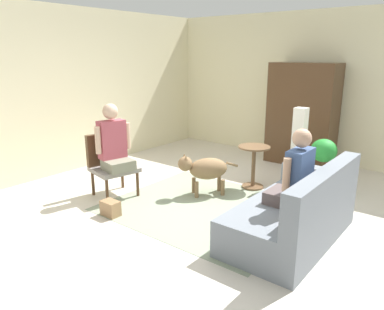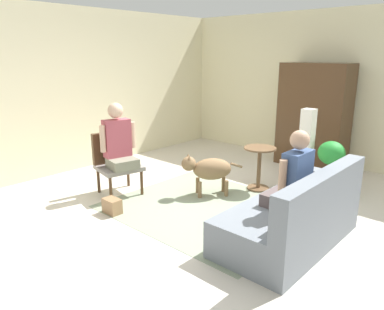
{
  "view_description": "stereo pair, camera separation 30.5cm",
  "coord_description": "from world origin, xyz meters",
  "px_view_note": "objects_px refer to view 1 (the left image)",
  "views": [
    {
      "loc": [
        2.65,
        -3.85,
        2.02
      ],
      "look_at": [
        -0.03,
        -0.47,
        0.82
      ],
      "focal_mm": 34.53,
      "sensor_mm": 36.0,
      "label": 1
    },
    {
      "loc": [
        2.89,
        -3.65,
        2.02
      ],
      "look_at": [
        -0.03,
        -0.47,
        0.82
      ],
      "focal_mm": 34.53,
      "sensor_mm": 36.0,
      "label": 2
    }
  ],
  "objects_px": {
    "person_on_armchair": "(114,142)",
    "round_end_table": "(254,163)",
    "column_lamp": "(298,148)",
    "person_on_couch": "(295,175)",
    "armoire_cabinet": "(302,114)",
    "armchair": "(110,160)",
    "potted_plant": "(323,162)",
    "dog": "(205,169)",
    "couch": "(297,214)",
    "handbag": "(111,208)"
  },
  "relations": [
    {
      "from": "person_on_armchair",
      "to": "round_end_table",
      "type": "height_order",
      "value": "person_on_armchair"
    },
    {
      "from": "person_on_armchair",
      "to": "column_lamp",
      "type": "height_order",
      "value": "person_on_armchair"
    },
    {
      "from": "person_on_couch",
      "to": "armoire_cabinet",
      "type": "relative_size",
      "value": 0.46
    },
    {
      "from": "armchair",
      "to": "person_on_couch",
      "type": "height_order",
      "value": "person_on_couch"
    },
    {
      "from": "armchair",
      "to": "potted_plant",
      "type": "distance_m",
      "value": 3.15
    },
    {
      "from": "armoire_cabinet",
      "to": "column_lamp",
      "type": "bearing_deg",
      "value": -69.07
    },
    {
      "from": "person_on_couch",
      "to": "dog",
      "type": "distance_m",
      "value": 1.66
    },
    {
      "from": "dog",
      "to": "round_end_table",
      "type": "bearing_deg",
      "value": 59.78
    },
    {
      "from": "person_on_armchair",
      "to": "column_lamp",
      "type": "distance_m",
      "value": 2.8
    },
    {
      "from": "person_on_couch",
      "to": "person_on_armchair",
      "type": "xyz_separation_m",
      "value": [
        -2.53,
        -0.36,
        0.06
      ]
    },
    {
      "from": "couch",
      "to": "potted_plant",
      "type": "xyz_separation_m",
      "value": [
        -0.33,
        1.71,
        0.14
      ]
    },
    {
      "from": "round_end_table",
      "to": "dog",
      "type": "xyz_separation_m",
      "value": [
        -0.4,
        -0.69,
        0.0
      ]
    },
    {
      "from": "potted_plant",
      "to": "column_lamp",
      "type": "distance_m",
      "value": 0.42
    },
    {
      "from": "couch",
      "to": "dog",
      "type": "relative_size",
      "value": 2.41
    },
    {
      "from": "armchair",
      "to": "couch",
      "type": "bearing_deg",
      "value": 7.58
    },
    {
      "from": "armchair",
      "to": "armoire_cabinet",
      "type": "distance_m",
      "value": 3.6
    },
    {
      "from": "couch",
      "to": "armchair",
      "type": "distance_m",
      "value": 2.74
    },
    {
      "from": "person_on_couch",
      "to": "potted_plant",
      "type": "distance_m",
      "value": 1.79
    },
    {
      "from": "round_end_table",
      "to": "column_lamp",
      "type": "distance_m",
      "value": 0.75
    },
    {
      "from": "person_on_couch",
      "to": "dog",
      "type": "bearing_deg",
      "value": 162.57
    },
    {
      "from": "round_end_table",
      "to": "dog",
      "type": "height_order",
      "value": "round_end_table"
    },
    {
      "from": "couch",
      "to": "handbag",
      "type": "distance_m",
      "value": 2.29
    },
    {
      "from": "couch",
      "to": "potted_plant",
      "type": "distance_m",
      "value": 1.74
    },
    {
      "from": "dog",
      "to": "armoire_cabinet",
      "type": "bearing_deg",
      "value": 79.99
    },
    {
      "from": "armoire_cabinet",
      "to": "person_on_armchair",
      "type": "bearing_deg",
      "value": -113.35
    },
    {
      "from": "person_on_armchair",
      "to": "couch",
      "type": "bearing_deg",
      "value": 8.63
    },
    {
      "from": "armchair",
      "to": "armoire_cabinet",
      "type": "xyz_separation_m",
      "value": [
        1.54,
        3.23,
        0.41
      ]
    },
    {
      "from": "column_lamp",
      "to": "handbag",
      "type": "height_order",
      "value": "column_lamp"
    },
    {
      "from": "armchair",
      "to": "handbag",
      "type": "relative_size",
      "value": 3.73
    },
    {
      "from": "person_on_armchair",
      "to": "column_lamp",
      "type": "xyz_separation_m",
      "value": [
        1.85,
        2.09,
        -0.2
      ]
    },
    {
      "from": "couch",
      "to": "potted_plant",
      "type": "bearing_deg",
      "value": 101.03
    },
    {
      "from": "person_on_armchair",
      "to": "armoire_cabinet",
      "type": "bearing_deg",
      "value": 66.65
    },
    {
      "from": "couch",
      "to": "column_lamp",
      "type": "distance_m",
      "value": 1.87
    },
    {
      "from": "potted_plant",
      "to": "dog",
      "type": "bearing_deg",
      "value": -135.29
    },
    {
      "from": "person_on_couch",
      "to": "potted_plant",
      "type": "bearing_deg",
      "value": 99.45
    },
    {
      "from": "person_on_armchair",
      "to": "potted_plant",
      "type": "height_order",
      "value": "person_on_armchair"
    },
    {
      "from": "potted_plant",
      "to": "armoire_cabinet",
      "type": "relative_size",
      "value": 0.43
    },
    {
      "from": "handbag",
      "to": "person_on_couch",
      "type": "bearing_deg",
      "value": 22.58
    },
    {
      "from": "person_on_couch",
      "to": "couch",
      "type": "bearing_deg",
      "value": 35.05
    },
    {
      "from": "armchair",
      "to": "round_end_table",
      "type": "bearing_deg",
      "value": 44.8
    },
    {
      "from": "round_end_table",
      "to": "handbag",
      "type": "distance_m",
      "value": 2.25
    },
    {
      "from": "person_on_armchair",
      "to": "handbag",
      "type": "xyz_separation_m",
      "value": [
        0.47,
        -0.5,
        -0.71
      ]
    },
    {
      "from": "person_on_couch",
      "to": "column_lamp",
      "type": "bearing_deg",
      "value": 111.4
    },
    {
      "from": "column_lamp",
      "to": "armoire_cabinet",
      "type": "bearing_deg",
      "value": 110.93
    },
    {
      "from": "potted_plant",
      "to": "armoire_cabinet",
      "type": "height_order",
      "value": "armoire_cabinet"
    },
    {
      "from": "armchair",
      "to": "person_on_armchair",
      "type": "distance_m",
      "value": 0.32
    },
    {
      "from": "armchair",
      "to": "potted_plant",
      "type": "height_order",
      "value": "armchair"
    },
    {
      "from": "potted_plant",
      "to": "column_lamp",
      "type": "height_order",
      "value": "column_lamp"
    },
    {
      "from": "person_on_couch",
      "to": "round_end_table",
      "type": "bearing_deg",
      "value": 134.11
    },
    {
      "from": "person_on_armchair",
      "to": "potted_plant",
      "type": "xyz_separation_m",
      "value": [
        2.24,
        2.1,
        -0.36
      ]
    }
  ]
}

